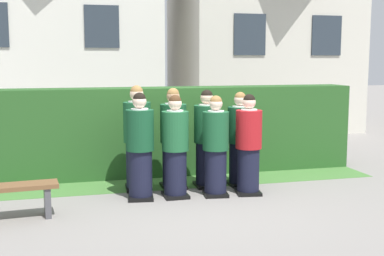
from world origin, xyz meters
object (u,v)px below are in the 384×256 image
student_rear_row_0 (137,140)px  student_rear_row_2 (207,141)px  student_front_row_2 (216,148)px  wooden_bench (5,195)px  student_front_row_1 (175,149)px  student_rear_row_1 (173,141)px  student_front_row_0 (140,149)px  student_in_red_blazer (249,147)px  student_rear_row_3 (240,141)px

student_rear_row_0 → student_rear_row_2: student_rear_row_0 is taller
student_front_row_2 → wooden_bench: size_ratio=1.12×
student_front_row_1 → student_rear_row_1: 0.57m
student_front_row_1 → student_rear_row_2: size_ratio=0.97×
student_rear_row_1 → student_rear_row_2: 0.56m
student_front_row_0 → student_rear_row_2: student_front_row_0 is taller
student_front_row_0 → wooden_bench: student_front_row_0 is taller
student_front_row_0 → wooden_bench: size_ratio=1.16×
student_front_row_1 → student_front_row_2: student_front_row_1 is taller
student_rear_row_0 → wooden_bench: student_rear_row_0 is taller
student_in_red_blazer → student_rear_row_3: 0.56m
student_in_red_blazer → wooden_bench: bearing=-172.5°
student_rear_row_0 → student_rear_row_1: bearing=-3.9°
student_rear_row_1 → student_rear_row_3: size_ratio=1.05×
student_in_red_blazer → student_rear_row_2: bearing=130.9°
student_front_row_1 → student_rear_row_0: student_rear_row_0 is taller
student_rear_row_1 → student_rear_row_3: student_rear_row_1 is taller
student_front_row_0 → student_rear_row_1: bearing=39.7°
student_rear_row_0 → student_front_row_0: bearing=-94.2°
wooden_bench → student_rear_row_3: bearing=15.7°
student_front_row_2 → student_in_red_blazer: size_ratio=0.99×
student_rear_row_1 → student_rear_row_2: size_ratio=1.02×
student_rear_row_3 → student_front_row_0: bearing=-166.5°
student_front_row_2 → wooden_bench: (-3.12, -0.52, -0.41)m
student_in_red_blazer → student_rear_row_1: 1.27m
student_rear_row_1 → student_rear_row_2: student_rear_row_1 is taller
student_in_red_blazer → wooden_bench: size_ratio=1.13×
student_rear_row_2 → wooden_bench: student_rear_row_2 is taller
student_rear_row_1 → student_rear_row_3: 1.14m
student_rear_row_1 → wooden_bench: (-2.57, -1.15, -0.45)m
student_rear_row_2 → student_front_row_1: bearing=-142.5°
student_front_row_1 → student_front_row_2: 0.64m
student_front_row_2 → wooden_bench: 3.19m
student_rear_row_2 → student_front_row_0: bearing=-158.5°
student_rear_row_1 → student_front_row_1: bearing=-99.5°
student_front_row_0 → student_rear_row_0: student_rear_row_0 is taller
student_rear_row_3 → wooden_bench: (-3.71, -1.04, -0.42)m
student_rear_row_2 → student_rear_row_3: bearing=-4.7°
student_rear_row_0 → student_rear_row_3: bearing=-4.9°
student_front_row_0 → student_front_row_1: bearing=-2.9°
student_front_row_1 → student_rear_row_3: bearing=20.3°
student_rear_row_0 → student_rear_row_3: student_rear_row_0 is taller
student_front_row_0 → student_rear_row_3: bearing=13.5°
student_front_row_1 → student_front_row_2: bearing=-5.9°
student_front_row_2 → student_rear_row_2: (0.02, 0.57, 0.03)m
student_front_row_2 → student_in_red_blazer: bearing=-3.9°
student_front_row_1 → student_rear_row_1: (0.09, 0.56, 0.04)m
student_front_row_2 → student_rear_row_3: 0.79m
student_front_row_1 → student_rear_row_0: (-0.51, 0.60, 0.06)m
student_front_row_0 → student_rear_row_2: 1.29m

